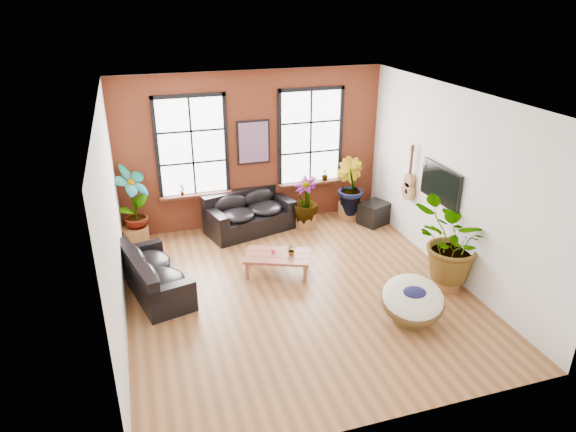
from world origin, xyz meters
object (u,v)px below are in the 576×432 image
at_px(sofa_back, 249,214).
at_px(papasan_chair, 413,300).
at_px(coffee_table, 278,257).
at_px(sofa_left, 153,276).

relative_size(sofa_back, papasan_chair, 1.60).
bearing_deg(coffee_table, papasan_chair, -30.07).
distance_m(sofa_back, coffee_table, 2.08).
relative_size(coffee_table, papasan_chair, 1.07).
relative_size(sofa_back, coffee_table, 1.49).
distance_m(sofa_left, coffee_table, 2.33).
bearing_deg(sofa_back, coffee_table, -103.38).
bearing_deg(papasan_chair, sofa_back, 130.83).
distance_m(sofa_back, sofa_left, 3.07).
relative_size(sofa_left, coffee_table, 1.48).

